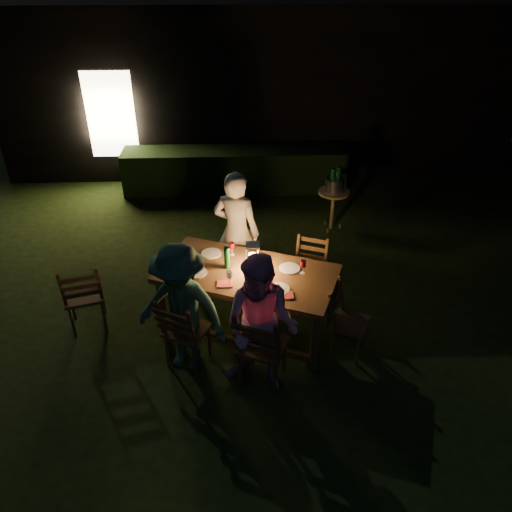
{
  "coord_description": "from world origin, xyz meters",
  "views": [
    {
      "loc": [
        -0.45,
        -5.2,
        4.13
      ],
      "look_at": [
        -0.25,
        -0.14,
        0.91
      ],
      "focal_mm": 35.0,
      "sensor_mm": 36.0,
      "label": 1
    }
  ],
  "objects_px": {
    "chair_near_right": "(262,358)",
    "ice_bucket": "(335,185)",
    "chair_spare": "(87,306)",
    "person_house_side": "(237,232)",
    "dining_table": "(247,278)",
    "person_opp_left": "(181,310)",
    "chair_end": "(347,332)",
    "bottle_bucket_a": "(332,183)",
    "chair_near_left": "(187,341)",
    "bottle_table": "(227,258)",
    "bottle_bucket_b": "(338,181)",
    "chair_far_left": "(236,271)",
    "side_table": "(334,196)",
    "person_opp_right": "(261,326)",
    "lantern": "(253,259)",
    "chair_far_right": "(307,284)"
  },
  "relations": [
    {
      "from": "chair_near_right",
      "to": "person_opp_left",
      "type": "distance_m",
      "value": 1.02
    },
    {
      "from": "person_opp_left",
      "to": "side_table",
      "type": "relative_size",
      "value": 2.3
    },
    {
      "from": "lantern",
      "to": "chair_near_left",
      "type": "bearing_deg",
      "value": -142.97
    },
    {
      "from": "chair_near_right",
      "to": "chair_far_right",
      "type": "xyz_separation_m",
      "value": [
        0.66,
        1.4,
        -0.04
      ]
    },
    {
      "from": "chair_far_right",
      "to": "bottle_bucket_a",
      "type": "xyz_separation_m",
      "value": [
        0.63,
        1.96,
        0.56
      ]
    },
    {
      "from": "chair_near_right",
      "to": "person_opp_left",
      "type": "height_order",
      "value": "person_opp_left"
    },
    {
      "from": "person_opp_right",
      "to": "person_opp_left",
      "type": "bearing_deg",
      "value": -180.0
    },
    {
      "from": "chair_near_right",
      "to": "ice_bucket",
      "type": "height_order",
      "value": "chair_near_right"
    },
    {
      "from": "side_table",
      "to": "chair_near_left",
      "type": "bearing_deg",
      "value": -125.36
    },
    {
      "from": "person_house_side",
      "to": "person_opp_left",
      "type": "height_order",
      "value": "person_house_side"
    },
    {
      "from": "dining_table",
      "to": "chair_near_left",
      "type": "xyz_separation_m",
      "value": [
        -0.7,
        -0.55,
        -0.47
      ]
    },
    {
      "from": "chair_near_right",
      "to": "ice_bucket",
      "type": "distance_m",
      "value": 3.68
    },
    {
      "from": "person_opp_left",
      "to": "chair_end",
      "type": "bearing_deg",
      "value": 26.05
    },
    {
      "from": "chair_spare",
      "to": "person_house_side",
      "type": "relative_size",
      "value": 0.6
    },
    {
      "from": "person_house_side",
      "to": "bottle_bucket_b",
      "type": "bearing_deg",
      "value": -113.75
    },
    {
      "from": "chair_near_right",
      "to": "bottle_bucket_b",
      "type": "relative_size",
      "value": 3.32
    },
    {
      "from": "side_table",
      "to": "bottle_bucket_b",
      "type": "bearing_deg",
      "value": 38.66
    },
    {
      "from": "person_house_side",
      "to": "lantern",
      "type": "relative_size",
      "value": 4.9
    },
    {
      "from": "person_opp_left",
      "to": "lantern",
      "type": "bearing_deg",
      "value": 60.11
    },
    {
      "from": "chair_end",
      "to": "bottle_table",
      "type": "relative_size",
      "value": 3.3
    },
    {
      "from": "chair_far_right",
      "to": "lantern",
      "type": "relative_size",
      "value": 2.67
    },
    {
      "from": "chair_far_right",
      "to": "person_opp_left",
      "type": "height_order",
      "value": "person_opp_left"
    },
    {
      "from": "person_house_side",
      "to": "ice_bucket",
      "type": "distance_m",
      "value": 2.24
    },
    {
      "from": "bottle_table",
      "to": "bottle_bucket_b",
      "type": "distance_m",
      "value": 3.02
    },
    {
      "from": "side_table",
      "to": "bottle_bucket_a",
      "type": "relative_size",
      "value": 2.15
    },
    {
      "from": "chair_far_left",
      "to": "ice_bucket",
      "type": "distance_m",
      "value": 2.35
    },
    {
      "from": "chair_far_left",
      "to": "chair_spare",
      "type": "xyz_separation_m",
      "value": [
        -1.84,
        -0.76,
        0.04
      ]
    },
    {
      "from": "person_opp_right",
      "to": "bottle_table",
      "type": "bearing_deg",
      "value": 130.49
    },
    {
      "from": "chair_far_right",
      "to": "chair_end",
      "type": "height_order",
      "value": "chair_far_right"
    },
    {
      "from": "chair_spare",
      "to": "person_opp_left",
      "type": "xyz_separation_m",
      "value": [
        1.26,
        -0.72,
        0.48
      ]
    },
    {
      "from": "chair_far_right",
      "to": "bottle_bucket_b",
      "type": "xyz_separation_m",
      "value": [
        0.73,
        2.04,
        0.56
      ]
    },
    {
      "from": "person_opp_right",
      "to": "bottle_bucket_a",
      "type": "xyz_separation_m",
      "value": [
        1.3,
        3.4,
        0.03
      ]
    },
    {
      "from": "chair_spare",
      "to": "person_opp_right",
      "type": "relative_size",
      "value": 0.63
    },
    {
      "from": "chair_near_right",
      "to": "person_house_side",
      "type": "relative_size",
      "value": 0.62
    },
    {
      "from": "bottle_bucket_b",
      "to": "lantern",
      "type": "bearing_deg",
      "value": -119.97
    },
    {
      "from": "chair_near_right",
      "to": "person_house_side",
      "type": "distance_m",
      "value": 1.91
    },
    {
      "from": "chair_spare",
      "to": "bottle_bucket_a",
      "type": "height_order",
      "value": "chair_spare"
    },
    {
      "from": "dining_table",
      "to": "chair_far_left",
      "type": "distance_m",
      "value": 1.02
    },
    {
      "from": "chair_end",
      "to": "side_table",
      "type": "relative_size",
      "value": 1.34
    },
    {
      "from": "chair_end",
      "to": "bottle_bucket_a",
      "type": "relative_size",
      "value": 2.88
    },
    {
      "from": "chair_near_right",
      "to": "chair_spare",
      "type": "xyz_separation_m",
      "value": [
        -2.12,
        1.0,
        -0.01
      ]
    },
    {
      "from": "lantern",
      "to": "bottle_bucket_b",
      "type": "relative_size",
      "value": 1.09
    },
    {
      "from": "dining_table",
      "to": "person_opp_left",
      "type": "height_order",
      "value": "person_opp_left"
    },
    {
      "from": "chair_near_left",
      "to": "person_house_side",
      "type": "distance_m",
      "value": 1.69
    },
    {
      "from": "chair_far_right",
      "to": "chair_end",
      "type": "bearing_deg",
      "value": 131.84
    },
    {
      "from": "chair_far_right",
      "to": "side_table",
      "type": "distance_m",
      "value": 2.13
    },
    {
      "from": "person_house_side",
      "to": "lantern",
      "type": "height_order",
      "value": "person_house_side"
    },
    {
      "from": "chair_near_left",
      "to": "person_house_side",
      "type": "xyz_separation_m",
      "value": [
        0.58,
        1.48,
        0.56
      ]
    },
    {
      "from": "bottle_bucket_a",
      "to": "side_table",
      "type": "bearing_deg",
      "value": 38.66
    },
    {
      "from": "chair_far_left",
      "to": "lantern",
      "type": "height_order",
      "value": "lantern"
    }
  ]
}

